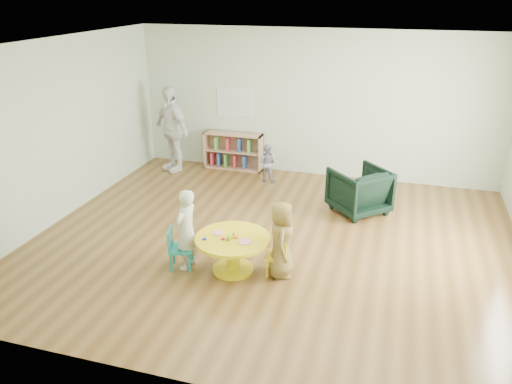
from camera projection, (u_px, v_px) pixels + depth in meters
room at (277, 116)px, 6.66m from camera, size 7.10×7.00×2.80m
activity_table at (233, 248)px, 6.50m from camera, size 0.98×0.98×0.54m
kid_chair_left at (178, 247)px, 6.59m from camera, size 0.38×0.38×0.57m
kid_chair_right at (280, 255)px, 6.44m from camera, size 0.30×0.30×0.52m
bookshelf at (233, 151)px, 10.20m from camera, size 1.20×0.30×0.75m
alphabet_poster at (235, 102)px, 9.94m from camera, size 0.74×0.01×0.54m
armchair at (359, 191)px, 8.20m from camera, size 1.16×1.16×0.76m
child_left at (186, 230)px, 6.50m from camera, size 0.34×0.45×1.11m
child_right at (281, 240)px, 6.33m from camera, size 0.43×0.56×1.03m
toddler at (267, 163)px, 9.50m from camera, size 0.39×0.31×0.74m
adult_caretaker at (172, 129)px, 9.93m from camera, size 1.08×0.88×1.72m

